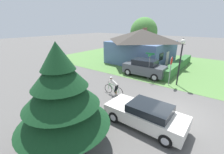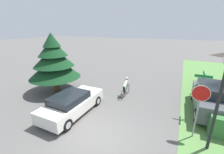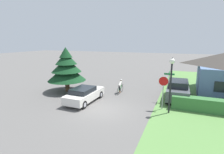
{
  "view_description": "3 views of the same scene",
  "coord_description": "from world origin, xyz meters",
  "views": [
    {
      "loc": [
        -9.18,
        -1.67,
        5.41
      ],
      "look_at": [
        -0.89,
        4.59,
        1.74
      ],
      "focal_mm": 24.0,
      "sensor_mm": 36.0,
      "label": 1
    },
    {
      "loc": [
        3.36,
        -5.32,
        5.16
      ],
      "look_at": [
        -1.62,
        5.29,
        1.27
      ],
      "focal_mm": 24.0,
      "sensor_mm": 36.0,
      "label": 2
    },
    {
      "loc": [
        5.64,
        -12.01,
        5.46
      ],
      "look_at": [
        -1.41,
        5.38,
        1.57
      ],
      "focal_mm": 28.0,
      "sensor_mm": 36.0,
      "label": 3
    }
  ],
  "objects": [
    {
      "name": "cyclist",
      "position": [
        -0.28,
        4.89,
        0.72
      ],
      "size": [
        0.44,
        1.82,
        1.49
      ],
      "rotation": [
        0.0,
        0.0,
        1.57
      ],
      "color": "black",
      "rests_on": "ground"
    },
    {
      "name": "ground_plane",
      "position": [
        0.0,
        0.0,
        0.0
      ],
      "size": [
        140.0,
        140.0,
        0.0
      ],
      "primitive_type": "plane",
      "color": "#5B5956"
    },
    {
      "name": "street_lamp",
      "position": [
        4.94,
        1.36,
        3.05
      ],
      "size": [
        0.4,
        0.4,
        4.29
      ],
      "color": "black",
      "rests_on": "ground"
    },
    {
      "name": "parked_suv_right",
      "position": [
        5.43,
        4.95,
        0.93
      ],
      "size": [
        2.02,
        4.53,
        1.86
      ],
      "rotation": [
        0.0,
        0.0,
        1.59
      ],
      "color": "#4C5156",
      "rests_on": "ground"
    },
    {
      "name": "stop_sign",
      "position": [
        4.38,
        1.94,
        1.95
      ],
      "size": [
        0.77,
        0.07,
        2.72
      ],
      "rotation": [
        0.0,
        0.0,
        3.16
      ],
      "color": "gray",
      "rests_on": "ground"
    },
    {
      "name": "conifer_tall_near",
      "position": [
        -5.94,
        3.43,
        2.61
      ],
      "size": [
        4.08,
        4.08,
        4.82
      ],
      "color": "#4C3823",
      "rests_on": "ground"
    },
    {
      "name": "sedan_left_lane",
      "position": [
        -2.39,
        1.13,
        0.69
      ],
      "size": [
        1.95,
        4.45,
        1.37
      ],
      "rotation": [
        0.0,
        0.0,
        1.55
      ],
      "color": "silver",
      "rests_on": "ground"
    },
    {
      "name": "street_name_sign",
      "position": [
        4.64,
        4.1,
        1.92
      ],
      "size": [
        0.9,
        0.9,
        2.79
      ],
      "color": "gray",
      "rests_on": "ground"
    }
  ]
}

